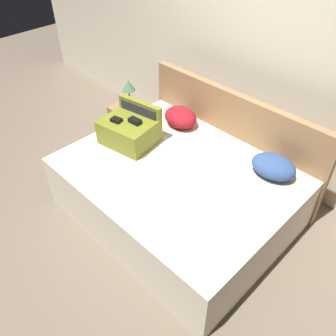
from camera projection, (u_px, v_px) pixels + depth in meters
ground_plane at (148, 234)px, 3.46m from camera, size 12.00×12.00×0.00m
back_wall at (266, 57)px, 3.51m from camera, size 8.00×0.10×2.60m
bed at (177, 193)px, 3.49m from camera, size 2.10×1.61×0.58m
headboard at (232, 138)px, 3.79m from camera, size 2.14×0.08×1.05m
hard_case_large at (129, 129)px, 3.56m from camera, size 0.58×0.51×0.38m
pillow_near_headboard at (180, 117)px, 3.83m from camera, size 0.42×0.36×0.19m
pillow_center_head at (274, 167)px, 3.20m from camera, size 0.44×0.36×0.18m
nightstand at (132, 123)px, 4.54m from camera, size 0.44×0.40×0.46m
table_lamp at (129, 87)px, 4.21m from camera, size 0.15×0.15×0.36m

